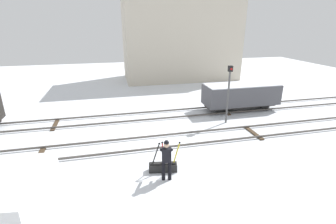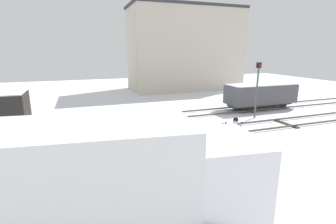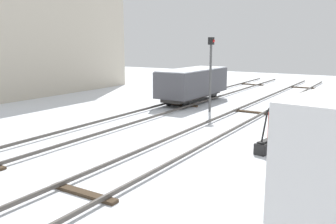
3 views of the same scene
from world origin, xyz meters
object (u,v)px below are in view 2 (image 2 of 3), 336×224
Objects in this scene: rail_worker at (234,135)px; delivery_truck at (119,178)px; freight_car_back_track at (261,94)px; signal_post at (257,84)px; switch_lever_frame at (225,148)px.

rail_worker is 6.18m from delivery_truck.
rail_worker is 0.33× the size of freight_car_back_track.
switch_lever_frame is at bearing -138.86° from signal_post.
delivery_truck is (-5.27, -3.17, 0.63)m from rail_worker.
signal_post reaches higher than rail_worker.
switch_lever_frame is 0.22× the size of delivery_truck.
switch_lever_frame is 9.99m from freight_car_back_track.
delivery_truck is at bearing -141.43° from signal_post.
signal_post is (5.21, 5.19, 1.25)m from rail_worker.
delivery_truck is 16.42m from freight_car_back_track.
delivery_truck is at bearing -139.02° from rail_worker.
freight_car_back_track reaches higher than switch_lever_frame.
signal_post is 0.67× the size of freight_car_back_track.
switch_lever_frame is at bearing -137.53° from freight_car_back_track.
signal_post reaches higher than delivery_truck.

